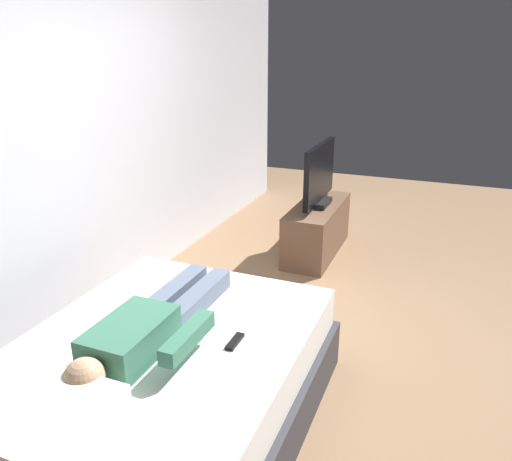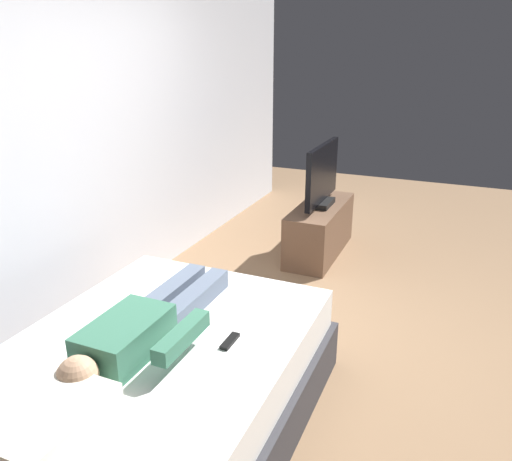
{
  "view_description": "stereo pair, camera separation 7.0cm",
  "coord_description": "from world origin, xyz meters",
  "px_view_note": "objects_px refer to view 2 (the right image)",
  "views": [
    {
      "loc": [
        -2.82,
        -0.74,
        1.95
      ],
      "look_at": [
        0.32,
        0.53,
        0.69
      ],
      "focal_mm": 35.14,
      "sensor_mm": 36.0,
      "label": 1
    },
    {
      "loc": [
        -2.79,
        -0.81,
        1.95
      ],
      "look_at": [
        0.32,
        0.53,
        0.69
      ],
      "focal_mm": 35.14,
      "sensor_mm": 36.0,
      "label": 2
    }
  ],
  "objects_px": {
    "bed": "(153,391)",
    "person": "(144,326)",
    "tv": "(322,177)",
    "remote": "(230,341)",
    "tv_stand": "(320,230)",
    "pillow": "(48,421)"
  },
  "relations": [
    {
      "from": "bed",
      "to": "tv",
      "type": "relative_size",
      "value": 2.23
    },
    {
      "from": "pillow",
      "to": "remote",
      "type": "xyz_separation_m",
      "value": [
        0.84,
        -0.36,
        -0.05
      ]
    },
    {
      "from": "person",
      "to": "bed",
      "type": "bearing_deg",
      "value": -123.73
    },
    {
      "from": "remote",
      "to": "tv_stand",
      "type": "relative_size",
      "value": 0.14
    },
    {
      "from": "remote",
      "to": "tv_stand",
      "type": "xyz_separation_m",
      "value": [
        2.53,
        0.26,
        -0.3
      ]
    },
    {
      "from": "bed",
      "to": "pillow",
      "type": "xyz_separation_m",
      "value": [
        -0.66,
        -0.0,
        0.34
      ]
    },
    {
      "from": "bed",
      "to": "remote",
      "type": "bearing_deg",
      "value": -63.53
    },
    {
      "from": "pillow",
      "to": "remote",
      "type": "distance_m",
      "value": 0.92
    },
    {
      "from": "remote",
      "to": "tv",
      "type": "bearing_deg",
      "value": 5.94
    },
    {
      "from": "person",
      "to": "remote",
      "type": "relative_size",
      "value": 8.4
    },
    {
      "from": "tv_stand",
      "to": "pillow",
      "type": "bearing_deg",
      "value": 178.34
    },
    {
      "from": "bed",
      "to": "person",
      "type": "distance_m",
      "value": 0.36
    },
    {
      "from": "tv",
      "to": "bed",
      "type": "bearing_deg",
      "value": 177.93
    },
    {
      "from": "bed",
      "to": "pillow",
      "type": "bearing_deg",
      "value": -180.0
    },
    {
      "from": "bed",
      "to": "remote",
      "type": "distance_m",
      "value": 0.49
    },
    {
      "from": "tv_stand",
      "to": "remote",
      "type": "bearing_deg",
      "value": -174.06
    },
    {
      "from": "remote",
      "to": "tv",
      "type": "distance_m",
      "value": 2.56
    },
    {
      "from": "bed",
      "to": "person",
      "type": "height_order",
      "value": "person"
    },
    {
      "from": "tv_stand",
      "to": "tv",
      "type": "height_order",
      "value": "tv"
    },
    {
      "from": "person",
      "to": "tv",
      "type": "xyz_separation_m",
      "value": [
        2.68,
        -0.14,
        0.16
      ]
    },
    {
      "from": "person",
      "to": "remote",
      "type": "xyz_separation_m",
      "value": [
        0.15,
        -0.4,
        -0.07
      ]
    },
    {
      "from": "tv",
      "to": "person",
      "type": "bearing_deg",
      "value": 176.98
    }
  ]
}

